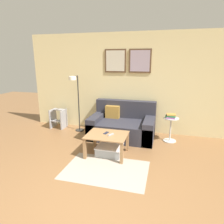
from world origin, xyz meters
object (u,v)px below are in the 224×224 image
object	(u,v)px
side_table	(171,127)
storage_bin	(110,150)
remote_control	(111,135)
book_stack	(171,116)
floor_lamp	(76,95)
step_stool	(58,118)
couch	(123,126)
coffee_table	(107,138)
cell_phone	(106,133)

from	to	relation	value
side_table	storage_bin	bearing A→B (deg)	-139.08
remote_control	book_stack	bearing A→B (deg)	71.19
floor_lamp	book_stack	bearing A→B (deg)	0.74
step_stool	book_stack	bearing A→B (deg)	-3.68
storage_bin	floor_lamp	distance (m)	1.79
couch	coffee_table	bearing A→B (deg)	-94.94
side_table	cell_phone	bearing A→B (deg)	-142.15
remote_control	cell_phone	world-z (taller)	remote_control
coffee_table	remote_control	bearing A→B (deg)	-9.56
couch	step_stool	world-z (taller)	couch
book_stack	step_stool	size ratio (longest dim) A/B	0.47
couch	floor_lamp	distance (m)	1.42
couch	floor_lamp	xyz separation A→B (m)	(-1.22, -0.04, 0.72)
step_stool	storage_bin	bearing A→B (deg)	-33.31
storage_bin	floor_lamp	bearing A→B (deg)	139.94
coffee_table	book_stack	distance (m)	1.63
couch	book_stack	distance (m)	1.19
side_table	step_stool	size ratio (longest dim) A/B	1.10
side_table	cell_phone	world-z (taller)	side_table
floor_lamp	book_stack	size ratio (longest dim) A/B	6.07
coffee_table	cell_phone	bearing A→B (deg)	120.71
storage_bin	cell_phone	bearing A→B (deg)	154.34
couch	step_stool	distance (m)	1.90
book_stack	step_stool	world-z (taller)	book_stack
couch	remote_control	distance (m)	1.09
floor_lamp	cell_phone	xyz separation A→B (m)	(1.09, -0.95, -0.56)
coffee_table	cell_phone	distance (m)	0.11
floor_lamp	cell_phone	bearing A→B (deg)	-40.99
floor_lamp	cell_phone	distance (m)	1.55
step_stool	side_table	bearing A→B (deg)	-3.37
floor_lamp	side_table	size ratio (longest dim) A/B	2.59
couch	remote_control	xyz separation A→B (m)	(-0.01, -1.07, 0.16)
couch	side_table	xyz separation A→B (m)	(1.15, 0.00, 0.06)
book_stack	step_stool	xyz separation A→B (m)	(-3.03, 0.20, -0.34)
cell_phone	step_stool	xyz separation A→B (m)	(-1.76, 1.17, -0.16)
floor_lamp	coffee_table	bearing A→B (deg)	-41.87
coffee_table	storage_bin	bearing A→B (deg)	25.68
remote_control	step_stool	world-z (taller)	step_stool
book_stack	side_table	bearing A→B (deg)	50.02
floor_lamp	step_stool	bearing A→B (deg)	161.47
coffee_table	storage_bin	xyz separation A→B (m)	(0.05, 0.02, -0.26)
couch	side_table	size ratio (longest dim) A/B	2.70
floor_lamp	book_stack	distance (m)	2.39
couch	book_stack	xyz separation A→B (m)	(1.14, -0.01, 0.34)
side_table	remote_control	bearing A→B (deg)	-137.16
book_stack	step_stool	bearing A→B (deg)	176.32
coffee_table	floor_lamp	size ratio (longest dim) A/B	0.54
storage_bin	remote_control	world-z (taller)	remote_control
cell_phone	step_stool	world-z (taller)	step_stool
side_table	step_stool	world-z (taller)	side_table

